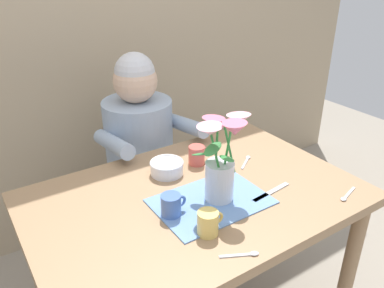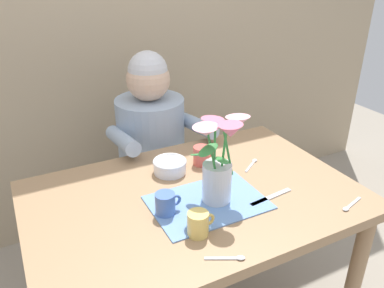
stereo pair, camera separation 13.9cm
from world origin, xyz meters
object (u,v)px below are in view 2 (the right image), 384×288
object	(u,v)px
dinner_knife	(271,197)
seated_person	(153,160)
coffee_cup	(202,155)
flower_vase	(219,161)
ceramic_bowl	(170,166)
tea_cup	(198,224)
ceramic_mug	(166,204)

from	to	relation	value
dinner_knife	seated_person	bearing A→B (deg)	95.65
coffee_cup	flower_vase	bearing A→B (deg)	-106.39
flower_vase	seated_person	bearing A→B (deg)	88.53
seated_person	coffee_cup	bearing A→B (deg)	-83.56
ceramic_bowl	coffee_cup	bearing A→B (deg)	1.19
ceramic_bowl	tea_cup	bearing A→B (deg)	-101.09
coffee_cup	ceramic_mug	bearing A→B (deg)	-137.34
seated_person	ceramic_bowl	world-z (taller)	seated_person
ceramic_bowl	tea_cup	xyz separation A→B (m)	(-0.08, -0.39, 0.01)
ceramic_bowl	dinner_knife	distance (m)	0.42
coffee_cup	ceramic_mug	xyz separation A→B (m)	(-0.27, -0.25, 0.00)
coffee_cup	tea_cup	distance (m)	0.45
flower_vase	tea_cup	bearing A→B (deg)	-137.98
flower_vase	coffee_cup	world-z (taller)	flower_vase
dinner_knife	coffee_cup	size ratio (longest dim) A/B	2.04
dinner_knife	flower_vase	bearing A→B (deg)	151.67
seated_person	flower_vase	xyz separation A→B (m)	(-0.02, -0.69, 0.34)
ceramic_bowl	ceramic_mug	size ratio (longest dim) A/B	1.46
flower_vase	dinner_knife	world-z (taller)	flower_vase
seated_person	ceramic_mug	bearing A→B (deg)	-108.92
coffee_cup	tea_cup	world-z (taller)	same
dinner_knife	tea_cup	bearing A→B (deg)	-176.29
coffee_cup	ceramic_bowl	bearing A→B (deg)	-178.81
seated_person	tea_cup	distance (m)	0.87
flower_vase	dinner_knife	bearing A→B (deg)	-21.83
flower_vase	ceramic_mug	distance (m)	0.23
ceramic_bowl	ceramic_mug	world-z (taller)	ceramic_mug
ceramic_bowl	ceramic_mug	bearing A→B (deg)	-116.82
dinner_knife	ceramic_mug	xyz separation A→B (m)	(-0.38, 0.08, 0.04)
flower_vase	tea_cup	world-z (taller)	flower_vase
ceramic_bowl	tea_cup	world-z (taller)	tea_cup
seated_person	tea_cup	bearing A→B (deg)	-102.79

